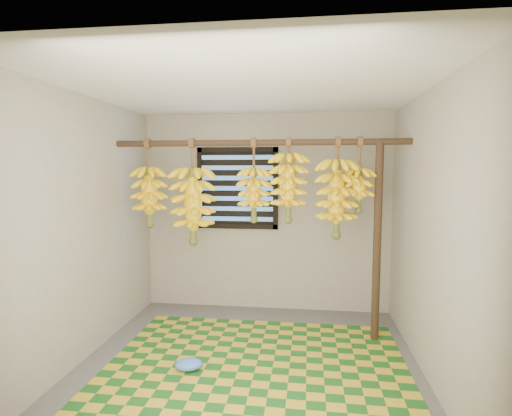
# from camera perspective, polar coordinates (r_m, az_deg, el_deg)

# --- Properties ---
(floor) EXTENTS (3.00, 3.00, 0.01)m
(floor) POSITION_cam_1_polar(r_m,az_deg,el_deg) (3.80, -1.14, -21.62)
(floor) COLOR #525252
(floor) RESTS_ON ground
(ceiling) EXTENTS (3.00, 3.00, 0.01)m
(ceiling) POSITION_cam_1_polar(r_m,az_deg,el_deg) (3.45, -1.22, 16.81)
(ceiling) COLOR silver
(ceiling) RESTS_ON wall_back
(wall_back) EXTENTS (3.00, 0.01, 2.40)m
(wall_back) POSITION_cam_1_polar(r_m,az_deg,el_deg) (4.91, 1.43, -0.68)
(wall_back) COLOR gray
(wall_back) RESTS_ON floor
(wall_left) EXTENTS (0.01, 3.00, 2.40)m
(wall_left) POSITION_cam_1_polar(r_m,az_deg,el_deg) (3.94, -23.41, -2.67)
(wall_left) COLOR gray
(wall_left) RESTS_ON floor
(wall_right) EXTENTS (0.01, 3.00, 2.40)m
(wall_right) POSITION_cam_1_polar(r_m,az_deg,el_deg) (3.53, 23.79, -3.58)
(wall_right) COLOR gray
(wall_right) RESTS_ON floor
(window) EXTENTS (1.00, 0.04, 1.00)m
(window) POSITION_cam_1_polar(r_m,az_deg,el_deg) (4.90, -2.67, 2.83)
(window) COLOR black
(window) RESTS_ON wall_back
(hanging_pole) EXTENTS (3.00, 0.06, 0.06)m
(hanging_pole) POSITION_cam_1_polar(r_m,az_deg,el_deg) (4.09, 0.27, 9.31)
(hanging_pole) COLOR #3B271A
(hanging_pole) RESTS_ON wall_left
(support_post) EXTENTS (0.08, 0.08, 2.00)m
(support_post) POSITION_cam_1_polar(r_m,az_deg,el_deg) (4.17, 16.92, -4.80)
(support_post) COLOR #3B271A
(support_post) RESTS_ON floor
(woven_mat) EXTENTS (2.63, 2.11, 0.01)m
(woven_mat) POSITION_cam_1_polar(r_m,az_deg,el_deg) (3.76, -0.00, -21.75)
(woven_mat) COLOR #19571B
(woven_mat) RESTS_ON floor
(plastic_bag) EXTENTS (0.28, 0.23, 0.10)m
(plastic_bag) POSITION_cam_1_polar(r_m,az_deg,el_deg) (3.73, -9.59, -21.17)
(plastic_bag) COLOR #3F73EE
(plastic_bag) RESTS_ON woven_mat
(banana_bunch_a) EXTENTS (0.34, 0.34, 0.92)m
(banana_bunch_a) POSITION_cam_1_polar(r_m,az_deg,el_deg) (4.39, -15.02, 1.57)
(banana_bunch_a) COLOR brown
(banana_bunch_a) RESTS_ON hanging_pole
(banana_bunch_b) EXTENTS (0.44, 0.44, 1.10)m
(banana_bunch_b) POSITION_cam_1_polar(r_m,az_deg,el_deg) (4.23, -9.00, 0.30)
(banana_bunch_b) COLOR brown
(banana_bunch_b) RESTS_ON hanging_pole
(banana_bunch_c) EXTENTS (0.32, 0.32, 0.86)m
(banana_bunch_c) POSITION_cam_1_polar(r_m,az_deg,el_deg) (4.09, -0.31, 1.93)
(banana_bunch_c) COLOR brown
(banana_bunch_c) RESTS_ON hanging_pole
(banana_bunch_d) EXTENTS (0.35, 0.35, 0.85)m
(banana_bunch_d) POSITION_cam_1_polar(r_m,az_deg,el_deg) (4.05, 4.64, 2.89)
(banana_bunch_d) COLOR brown
(banana_bunch_d) RESTS_ON hanging_pole
(banana_bunch_e) EXTENTS (0.38, 0.38, 1.00)m
(banana_bunch_e) POSITION_cam_1_polar(r_m,az_deg,el_deg) (4.07, 11.48, 1.30)
(banana_bunch_e) COLOR brown
(banana_bunch_e) RESTS_ON hanging_pole
(banana_bunch_f) EXTENTS (0.28, 0.28, 0.74)m
(banana_bunch_f) POSITION_cam_1_polar(r_m,az_deg,el_deg) (4.08, 14.49, 2.53)
(banana_bunch_f) COLOR brown
(banana_bunch_f) RESTS_ON hanging_pole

